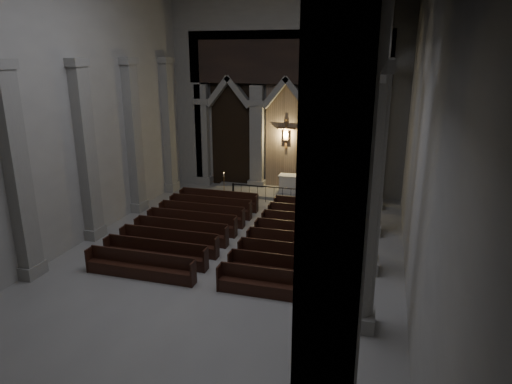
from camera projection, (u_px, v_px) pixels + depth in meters
The scene contains 11 objects.
room at pixel (216, 71), 15.86m from camera, with size 24.00×24.10×12.00m.
sanctuary_wall at pixel (286, 82), 26.75m from camera, with size 14.00×0.77×12.00m.
right_arcade at pixel (380, 65), 15.56m from camera, with size 1.00×24.00×12.00m.
left_pilasters at pixel (112, 147), 21.93m from camera, with size 0.60×13.00×8.03m.
sanctuary_step at pixel (281, 193), 27.79m from camera, with size 8.50×2.60×0.15m, color gray.
altar at pixel (296, 184), 27.50m from camera, with size 2.08×0.83×1.05m.
altar_rail at pixel (274, 192), 25.93m from camera, with size 5.00×0.09×0.98m.
candle_stand_left at pixel (224, 190), 27.29m from camera, with size 0.25×0.25×1.47m.
candle_stand_right at pixel (335, 201), 25.22m from camera, with size 0.22×0.22×1.33m.
pews at pixel (242, 236), 20.51m from camera, with size 9.85×8.94×0.99m.
worshipper at pixel (300, 204), 24.09m from camera, with size 0.41×0.27×1.11m, color black.
Camera 1 is at (5.87, -15.37, 8.16)m, focal length 32.00 mm.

